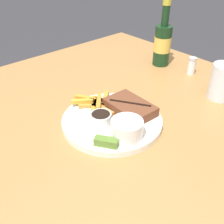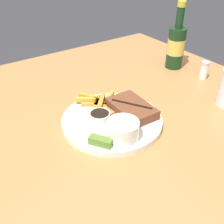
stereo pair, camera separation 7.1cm
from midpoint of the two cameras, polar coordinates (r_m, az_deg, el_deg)
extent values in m
cube|color=#A87542|center=(0.74, 2.73, -3.80)|extent=(1.15, 1.17, 0.04)
cylinder|color=#A87542|center=(1.56, 6.23, 1.55)|extent=(0.06, 0.06, 0.72)
cylinder|color=white|center=(0.73, 2.79, -2.12)|extent=(0.28, 0.28, 0.01)
cylinder|color=white|center=(0.72, 2.81, -1.54)|extent=(0.28, 0.28, 0.00)
cube|color=brown|center=(0.74, 6.99, 0.69)|extent=(0.14, 0.10, 0.03)
cube|color=black|center=(0.73, 7.07, 1.65)|extent=(0.10, 0.07, 0.00)
cube|color=#C2872C|center=(0.80, 1.92, 3.20)|extent=(0.05, 0.06, 0.01)
cube|color=orange|center=(0.77, -1.00, 1.69)|extent=(0.07, 0.06, 0.01)
cube|color=gold|center=(0.77, 0.16, 1.96)|extent=(0.06, 0.03, 0.01)
cube|color=orange|center=(0.76, -2.17, 1.48)|extent=(0.04, 0.05, 0.01)
cube|color=#CC8834|center=(0.76, 2.51, 1.31)|extent=(0.06, 0.01, 0.01)
cube|color=gold|center=(0.77, -3.26, 2.66)|extent=(0.05, 0.06, 0.01)
cube|color=orange|center=(0.78, -2.65, 3.30)|extent=(0.05, 0.04, 0.01)
cube|color=orange|center=(0.76, 1.17, 1.37)|extent=(0.03, 0.05, 0.01)
cube|color=#C27B38|center=(0.74, 1.86, 0.18)|extent=(0.05, 0.01, 0.01)
cube|color=#C18034|center=(0.74, 0.20, 0.46)|extent=(0.08, 0.04, 0.01)
cube|color=#D67E40|center=(0.77, 1.45, 1.97)|extent=(0.06, 0.01, 0.01)
cube|color=orange|center=(0.76, 0.33, 2.38)|extent=(0.07, 0.06, 0.01)
cube|color=orange|center=(0.78, 0.53, 2.41)|extent=(0.03, 0.05, 0.01)
cube|color=orange|center=(0.77, 0.13, 1.74)|extent=(0.07, 0.06, 0.01)
cylinder|color=white|center=(0.64, 5.57, -4.05)|extent=(0.08, 0.08, 0.05)
cylinder|color=beige|center=(0.63, 5.65, -2.76)|extent=(0.07, 0.07, 0.01)
cylinder|color=silver|center=(0.69, 0.15, -1.35)|extent=(0.06, 0.06, 0.03)
cylinder|color=black|center=(0.68, 0.16, -0.47)|extent=(0.05, 0.05, 0.01)
cube|color=#567A2D|center=(0.63, 0.75, -6.51)|extent=(0.06, 0.05, 0.02)
cube|color=#B7B7BC|center=(0.76, -2.28, 0.91)|extent=(0.10, 0.04, 0.00)
cube|color=#B7B7BC|center=(0.72, 1.66, -1.05)|extent=(0.03, 0.01, 0.00)
cube|color=#B7B7BC|center=(0.72, 1.87, -0.89)|extent=(0.03, 0.01, 0.00)
cube|color=#B7B7BC|center=(0.73, 2.08, -0.73)|extent=(0.03, 0.01, 0.00)
cylinder|color=#143319|center=(1.06, 15.61, 13.17)|extent=(0.07, 0.07, 0.15)
cylinder|color=gold|center=(1.06, 15.67, 13.56)|extent=(0.07, 0.07, 0.06)
cylinder|color=#143319|center=(1.03, 16.62, 19.05)|extent=(0.03, 0.03, 0.07)
cylinder|color=gold|center=(1.02, 17.07, 21.58)|extent=(0.03, 0.03, 0.02)
cylinder|color=white|center=(1.02, 21.30, 8.17)|extent=(0.03, 0.03, 0.05)
cylinder|color=#B7B7BC|center=(1.01, 21.69, 9.82)|extent=(0.03, 0.03, 0.01)
camera|label=1|loc=(0.04, -87.14, 1.94)|focal=42.00mm
camera|label=2|loc=(0.04, 92.86, -1.94)|focal=42.00mm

